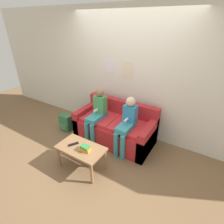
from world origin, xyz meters
TOP-DOWN VIEW (x-y plane):
  - ground_plane at (0.00, 0.00)m, footprint 10.00×10.00m
  - wall_back at (-0.00, 1.00)m, footprint 8.00×0.07m
  - couch at (0.00, 0.50)m, footprint 1.62×0.79m
  - coffee_table at (-0.07, -0.50)m, footprint 0.80×0.45m
  - person_left at (-0.33, 0.32)m, footprint 0.24×0.55m
  - person_right at (0.35, 0.32)m, footprint 0.24×0.55m
  - tv_remote at (-0.22, -0.51)m, footprint 0.12×0.17m
  - book_stack at (0.04, -0.52)m, footprint 0.19×0.14m
  - backpack at (-1.18, 0.24)m, footprint 0.29×0.21m

SIDE VIEW (x-z plane):
  - ground_plane at x=0.00m, z-range 0.00..0.00m
  - backpack at x=-1.18m, z-range 0.00..0.38m
  - couch at x=0.00m, z-range -0.11..0.70m
  - coffee_table at x=-0.07m, z-range 0.16..0.59m
  - tv_remote at x=-0.22m, z-range 0.43..0.46m
  - book_stack at x=0.04m, z-range 0.43..0.52m
  - person_right at x=0.35m, z-range 0.08..1.17m
  - person_left at x=-0.33m, z-range 0.07..1.19m
  - wall_back at x=0.00m, z-range 0.00..2.60m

